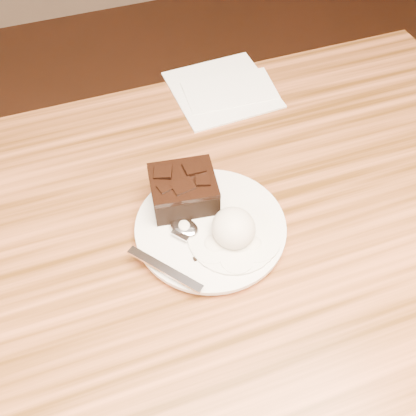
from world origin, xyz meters
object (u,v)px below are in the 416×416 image
object	(u,v)px
brownie	(184,192)
napkin	(222,89)
spoon	(184,228)
dining_table	(176,402)
plate	(211,229)
ice_cream_scoop	(234,228)

from	to	relation	value
brownie	napkin	size ratio (longest dim) A/B	0.52
spoon	dining_table	bearing A→B (deg)	-163.09
plate	napkin	size ratio (longest dim) A/B	1.21
dining_table	ice_cream_scoop	xyz separation A→B (m)	(0.11, 0.05, 0.41)
dining_table	spoon	bearing A→B (deg)	55.07
dining_table	brownie	xyz separation A→B (m)	(0.07, 0.13, 0.41)
brownie	spoon	bearing A→B (deg)	-107.26
ice_cream_scoop	plate	bearing A→B (deg)	128.15
napkin	brownie	bearing A→B (deg)	-121.90
napkin	dining_table	bearing A→B (deg)	-120.94
brownie	dining_table	bearing A→B (deg)	-119.23
spoon	napkin	size ratio (longest dim) A/B	0.98
napkin	spoon	bearing A→B (deg)	-119.63
ice_cream_scoop	spoon	world-z (taller)	ice_cream_scoop
ice_cream_scoop	napkin	distance (m)	0.31
dining_table	napkin	xyz separation A→B (m)	(0.21, 0.35, 0.38)
plate	brownie	world-z (taller)	brownie
ice_cream_scoop	spoon	distance (m)	0.06
dining_table	ice_cream_scoop	size ratio (longest dim) A/B	20.76
dining_table	spoon	xyz separation A→B (m)	(0.06, 0.08, 0.40)
brownie	spoon	distance (m)	0.05
dining_table	plate	world-z (taller)	plate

